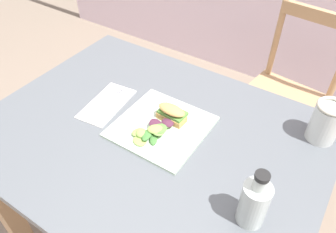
{
  "coord_description": "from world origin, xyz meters",
  "views": [
    {
      "loc": [
        0.54,
        -0.51,
        1.49
      ],
      "look_at": [
        0.1,
        0.16,
        0.76
      ],
      "focal_mm": 34.56,
      "sensor_mm": 36.0,
      "label": 1
    }
  ],
  "objects_px": {
    "chair_wooden_far": "(285,97)",
    "plate_lunch": "(161,127)",
    "dining_table": "(152,159)",
    "mason_jar_iced_tea": "(325,123)",
    "bottle_cold_brew": "(253,205)",
    "fork_on_napkin": "(110,100)",
    "sandwich_half_front": "(172,113)"
  },
  "relations": [
    {
      "from": "plate_lunch",
      "to": "mason_jar_iced_tea",
      "type": "relative_size",
      "value": 2.07
    },
    {
      "from": "plate_lunch",
      "to": "bottle_cold_brew",
      "type": "relative_size",
      "value": 1.58
    },
    {
      "from": "plate_lunch",
      "to": "sandwich_half_front",
      "type": "height_order",
      "value": "sandwich_half_front"
    },
    {
      "from": "plate_lunch",
      "to": "sandwich_half_front",
      "type": "bearing_deg",
      "value": 74.38
    },
    {
      "from": "bottle_cold_brew",
      "to": "mason_jar_iced_tea",
      "type": "distance_m",
      "value": 0.4
    },
    {
      "from": "plate_lunch",
      "to": "fork_on_napkin",
      "type": "distance_m",
      "value": 0.23
    },
    {
      "from": "dining_table",
      "to": "plate_lunch",
      "type": "relative_size",
      "value": 3.87
    },
    {
      "from": "mason_jar_iced_tea",
      "to": "dining_table",
      "type": "bearing_deg",
      "value": -149.16
    },
    {
      "from": "mason_jar_iced_tea",
      "to": "sandwich_half_front",
      "type": "bearing_deg",
      "value": -155.69
    },
    {
      "from": "chair_wooden_far",
      "to": "fork_on_napkin",
      "type": "distance_m",
      "value": 0.95
    },
    {
      "from": "bottle_cold_brew",
      "to": "mason_jar_iced_tea",
      "type": "relative_size",
      "value": 1.31
    },
    {
      "from": "plate_lunch",
      "to": "fork_on_napkin",
      "type": "xyz_separation_m",
      "value": [
        -0.23,
        0.01,
        0.0
      ]
    },
    {
      "from": "plate_lunch",
      "to": "sandwich_half_front",
      "type": "relative_size",
      "value": 2.85
    },
    {
      "from": "chair_wooden_far",
      "to": "bottle_cold_brew",
      "type": "relative_size",
      "value": 4.79
    },
    {
      "from": "sandwich_half_front",
      "to": "bottle_cold_brew",
      "type": "distance_m",
      "value": 0.41
    },
    {
      "from": "sandwich_half_front",
      "to": "bottle_cold_brew",
      "type": "relative_size",
      "value": 0.55
    },
    {
      "from": "bottle_cold_brew",
      "to": "fork_on_napkin",
      "type": "bearing_deg",
      "value": 165.15
    },
    {
      "from": "chair_wooden_far",
      "to": "bottle_cold_brew",
      "type": "height_order",
      "value": "bottle_cold_brew"
    },
    {
      "from": "chair_wooden_far",
      "to": "plate_lunch",
      "type": "height_order",
      "value": "chair_wooden_far"
    },
    {
      "from": "bottle_cold_brew",
      "to": "mason_jar_iced_tea",
      "type": "bearing_deg",
      "value": 79.16
    },
    {
      "from": "plate_lunch",
      "to": "mason_jar_iced_tea",
      "type": "bearing_deg",
      "value": 28.24
    },
    {
      "from": "bottle_cold_brew",
      "to": "mason_jar_iced_tea",
      "type": "height_order",
      "value": "bottle_cold_brew"
    },
    {
      "from": "plate_lunch",
      "to": "sandwich_half_front",
      "type": "distance_m",
      "value": 0.06
    },
    {
      "from": "chair_wooden_far",
      "to": "bottle_cold_brew",
      "type": "xyz_separation_m",
      "value": [
        0.14,
        -0.93,
        0.36
      ]
    },
    {
      "from": "dining_table",
      "to": "mason_jar_iced_tea",
      "type": "relative_size",
      "value": 8.01
    },
    {
      "from": "sandwich_half_front",
      "to": "fork_on_napkin",
      "type": "distance_m",
      "value": 0.25
    },
    {
      "from": "dining_table",
      "to": "bottle_cold_brew",
      "type": "relative_size",
      "value": 6.1
    },
    {
      "from": "sandwich_half_front",
      "to": "bottle_cold_brew",
      "type": "height_order",
      "value": "bottle_cold_brew"
    },
    {
      "from": "plate_lunch",
      "to": "mason_jar_iced_tea",
      "type": "height_order",
      "value": "mason_jar_iced_tea"
    },
    {
      "from": "dining_table",
      "to": "fork_on_napkin",
      "type": "bearing_deg",
      "value": 167.48
    },
    {
      "from": "mason_jar_iced_tea",
      "to": "chair_wooden_far",
      "type": "bearing_deg",
      "value": 111.94
    },
    {
      "from": "dining_table",
      "to": "plate_lunch",
      "type": "height_order",
      "value": "plate_lunch"
    }
  ]
}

